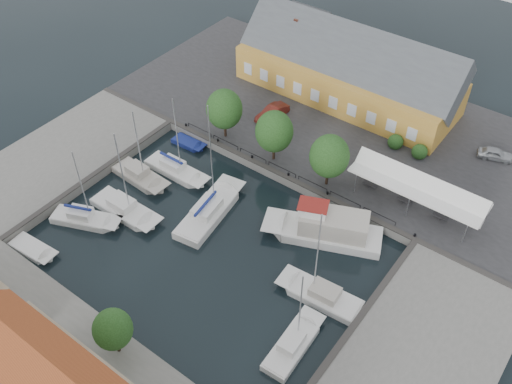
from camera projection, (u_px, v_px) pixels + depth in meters
ground at (220, 236)px, 57.42m from camera, size 140.00×140.00×0.00m
north_quay at (338, 122)px, 70.45m from camera, size 56.00×26.00×1.00m
west_quay at (61, 158)px, 65.47m from camera, size 12.00×24.00×1.00m
east_quay at (414, 366)px, 46.36m from camera, size 12.00×24.00×1.00m
quay_edge_fittings at (249, 202)px, 59.44m from camera, size 56.00×24.72×0.40m
warehouse at (345, 69)px, 71.98m from camera, size 28.56×14.00×9.55m
tent_canopy at (418, 187)px, 57.24m from camera, size 14.00×4.00×2.83m
quay_trees at (274, 132)px, 61.91m from camera, size 18.20×4.20×6.30m
car_silver at (495, 154)px, 64.17m from camera, size 4.18×2.72×1.32m
car_red at (272, 113)px, 69.68m from camera, size 2.29×4.92×1.56m
center_sailboat at (210, 212)px, 59.32m from camera, size 4.45×10.42×13.73m
trawler at (327, 230)px, 56.58m from camera, size 12.31×7.88×5.00m
east_boat_b at (321, 296)px, 51.69m from camera, size 8.23×3.24×11.03m
east_boat_c at (293, 345)px, 48.03m from camera, size 2.63×7.36×9.44m
west_boat_a at (176, 171)px, 64.15m from camera, size 8.27×2.46×10.93m
west_boat_b at (140, 177)px, 63.42m from camera, size 7.43×2.89×10.10m
west_boat_c at (125, 210)px, 59.64m from camera, size 8.49×2.81×11.36m
west_boat_d at (85, 220)px, 58.64m from camera, size 7.60×4.87×10.07m
launch_sw at (33, 250)px, 55.91m from camera, size 5.41×2.36×0.98m
launch_nw at (189, 144)px, 67.97m from camera, size 4.39×1.87×0.88m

